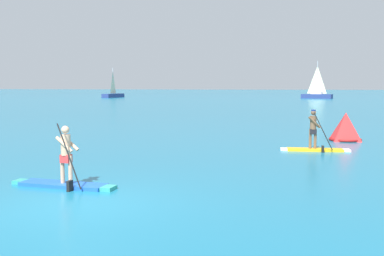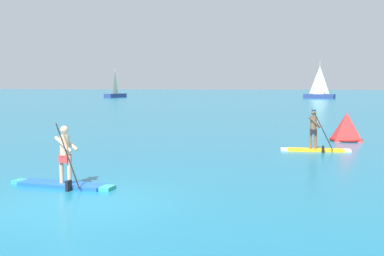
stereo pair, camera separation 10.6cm
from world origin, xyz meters
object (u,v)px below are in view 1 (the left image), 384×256
Objects in this scene: paddleboarder_far_right at (315,141)px; race_marker_buoy at (345,128)px; paddleboarder_mid_center at (65,173)px; sailboat_right_horizon at (317,94)px; sailboat_left_horizon at (113,94)px.

race_marker_buoy is at bearing 61.95° from paddleboarder_far_right.
paddleboarder_mid_center is 0.42× the size of sailboat_right_horizon.
race_marker_buoy is 0.30× the size of sailboat_left_horizon.
sailboat_right_horizon reaches higher than paddleboarder_mid_center.
sailboat_right_horizon is at bearing 104.88° from sailboat_left_horizon.
sailboat_right_horizon is at bearing 81.88° from paddleboarder_far_right.
paddleboarder_far_right is 76.84m from sailboat_left_horizon.
paddleboarder_far_right is 1.54× the size of race_marker_buoy.
sailboat_right_horizon reaches higher than sailboat_left_horizon.
race_marker_buoy is 0.26× the size of sailboat_right_horizon.
paddleboarder_mid_center is 81.36m from sailboat_left_horizon.
paddleboarder_far_right is 70.46m from sailboat_right_horizon.
paddleboarder_mid_center is at bearing 101.35° from sailboat_right_horizon.
sailboat_left_horizon reaches higher than race_marker_buoy.
race_marker_buoy is at bearing 41.94° from sailboat_left_horizon.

